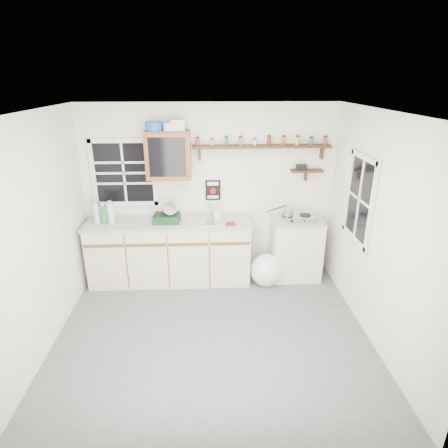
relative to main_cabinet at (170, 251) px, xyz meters
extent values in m
cube|color=#4D4D4F|center=(0.58, -1.30, -0.47)|extent=(3.60, 3.20, 0.02)
cube|color=silver|center=(0.58, -1.30, 2.05)|extent=(3.60, 3.20, 0.02)
cube|color=beige|center=(-1.23, -1.30, 0.79)|extent=(0.02, 3.20, 2.50)
cube|color=beige|center=(2.40, -1.30, 0.79)|extent=(0.02, 3.20, 2.50)
cube|color=beige|center=(0.58, 0.31, 0.79)|extent=(3.60, 0.02, 2.50)
cube|color=beige|center=(0.58, -2.91, 0.79)|extent=(3.60, 0.02, 2.50)
cube|color=beige|center=(0.00, 0.00, -0.02)|extent=(2.27, 0.60, 0.88)
cube|color=#9B9EA2|center=(0.00, 0.00, 0.44)|extent=(2.31, 0.62, 0.04)
cube|color=brown|center=(-0.85, -0.31, 0.24)|extent=(0.53, 0.02, 0.03)
cube|color=brown|center=(-0.28, -0.31, 0.24)|extent=(0.53, 0.02, 0.03)
cube|color=brown|center=(0.28, -0.31, 0.24)|extent=(0.53, 0.02, 0.03)
cube|color=brown|center=(0.85, -0.31, 0.24)|extent=(0.53, 0.02, 0.03)
cube|color=beige|center=(1.83, 0.03, -0.02)|extent=(0.70, 0.55, 0.88)
cube|color=#9B9EA2|center=(1.83, 0.03, 0.43)|extent=(0.73, 0.57, 0.03)
cube|color=#B0AFB4|center=(0.53, 0.00, 0.46)|extent=(0.52, 0.44, 0.03)
cylinder|color=#B0AFB4|center=(0.58, 0.16, 0.60)|extent=(0.02, 0.02, 0.28)
cylinder|color=#B0AFB4|center=(0.58, 0.10, 0.73)|extent=(0.02, 0.14, 0.02)
cube|color=brown|center=(0.03, 0.15, 1.36)|extent=(0.60, 0.30, 0.65)
cube|color=black|center=(0.03, -0.01, 1.36)|extent=(0.48, 0.02, 0.52)
cylinder|color=#1849A1|center=(-0.13, 0.15, 1.74)|extent=(0.24, 0.24, 0.11)
cube|color=silver|center=(0.18, 0.15, 1.76)|extent=(0.18, 0.15, 0.14)
cylinder|color=silver|center=(0.05, 0.10, 1.74)|extent=(0.12, 0.12, 0.10)
cube|color=black|center=(1.31, 0.21, 1.46)|extent=(1.91, 0.18, 0.04)
cube|color=black|center=(0.45, 0.25, 1.36)|extent=(0.03, 0.10, 0.18)
cube|color=black|center=(2.17, 0.25, 1.36)|extent=(0.03, 0.10, 0.18)
cylinder|color=red|center=(0.43, 0.21, 1.53)|extent=(0.05, 0.05, 0.10)
cylinder|color=black|center=(0.43, 0.21, 1.59)|extent=(0.05, 0.05, 0.02)
cylinder|color=gold|center=(0.63, 0.21, 1.52)|extent=(0.04, 0.04, 0.08)
cylinder|color=black|center=(0.63, 0.21, 1.56)|extent=(0.04, 0.04, 0.02)
cylinder|color=#267226|center=(0.82, 0.21, 1.53)|extent=(0.05, 0.05, 0.11)
cylinder|color=black|center=(0.82, 0.21, 1.60)|extent=(0.04, 0.04, 0.02)
cylinder|color=#99591E|center=(1.02, 0.21, 1.53)|extent=(0.06, 0.06, 0.10)
cylinder|color=black|center=(1.02, 0.21, 1.59)|extent=(0.05, 0.05, 0.02)
cylinder|color=silver|center=(1.21, 0.21, 1.51)|extent=(0.05, 0.05, 0.07)
cylinder|color=black|center=(1.21, 0.21, 1.56)|extent=(0.04, 0.04, 0.02)
cylinder|color=#4C2614|center=(1.41, 0.21, 1.53)|extent=(0.06, 0.06, 0.12)
cylinder|color=black|center=(1.41, 0.21, 1.60)|extent=(0.05, 0.05, 0.02)
cylinder|color=#B24C19|center=(1.60, 0.21, 1.53)|extent=(0.05, 0.05, 0.11)
cylinder|color=black|center=(1.60, 0.21, 1.60)|extent=(0.05, 0.05, 0.02)
cylinder|color=gold|center=(1.80, 0.21, 1.53)|extent=(0.06, 0.06, 0.11)
cylinder|color=black|center=(1.80, 0.21, 1.59)|extent=(0.05, 0.05, 0.02)
cylinder|color=#334C8C|center=(1.99, 0.21, 1.52)|extent=(0.06, 0.06, 0.09)
cylinder|color=black|center=(1.99, 0.21, 1.58)|extent=(0.05, 0.05, 0.02)
cylinder|color=maroon|center=(2.19, 0.21, 1.53)|extent=(0.06, 0.06, 0.10)
cylinder|color=black|center=(2.19, 0.21, 1.59)|extent=(0.05, 0.05, 0.02)
cube|color=black|center=(1.96, 0.22, 1.11)|extent=(0.45, 0.15, 0.03)
cube|color=black|center=(1.96, 0.26, 1.03)|extent=(0.03, 0.08, 0.14)
cube|color=black|center=(1.88, 0.22, 1.16)|extent=(0.14, 0.10, 0.07)
cube|color=black|center=(0.63, 0.29, 0.82)|extent=(0.22, 0.01, 0.30)
cube|color=white|center=(0.63, 0.28, 0.92)|extent=(0.16, 0.00, 0.05)
cylinder|color=#A50C0C|center=(0.63, 0.28, 0.81)|extent=(0.09, 0.01, 0.09)
cube|color=white|center=(0.63, 0.28, 0.72)|extent=(0.16, 0.00, 0.04)
cube|color=black|center=(-0.62, 0.29, 1.09)|extent=(0.85, 0.02, 0.90)
cube|color=silver|center=(-0.62, 0.29, 1.09)|extent=(0.93, 0.03, 0.98)
cube|color=black|center=(2.37, -0.75, 0.99)|extent=(0.02, 0.70, 1.00)
cube|color=silver|center=(2.37, -0.75, 0.99)|extent=(0.03, 0.78, 1.08)
cylinder|color=silver|center=(-0.97, -0.03, 0.60)|extent=(0.08, 0.08, 0.28)
cylinder|color=silver|center=(-0.97, -0.03, 0.75)|extent=(0.04, 0.04, 0.03)
cylinder|color=#267340|center=(-0.88, -0.04, 0.59)|extent=(0.09, 0.09, 0.27)
cylinder|color=silver|center=(-0.88, -0.04, 0.74)|extent=(0.05, 0.05, 0.03)
cylinder|color=silver|center=(-0.78, -0.02, 0.60)|extent=(0.09, 0.09, 0.29)
cylinder|color=silver|center=(-0.78, -0.02, 0.76)|extent=(0.05, 0.05, 0.03)
cube|color=black|center=(-0.02, -0.02, 0.51)|extent=(0.38, 0.29, 0.11)
cylinder|color=#B0AFB4|center=(0.03, -0.02, 0.62)|extent=(0.25, 0.27, 0.22)
imported|color=silver|center=(0.68, 0.06, 0.56)|extent=(0.11, 0.11, 0.21)
cube|color=maroon|center=(0.87, -0.16, 0.47)|extent=(0.15, 0.13, 0.02)
cube|color=#B0AFB4|center=(1.81, 0.01, 0.48)|extent=(0.54, 0.33, 0.06)
cylinder|color=black|center=(1.68, 0.01, 0.52)|extent=(0.16, 0.16, 0.01)
cylinder|color=black|center=(1.94, 0.01, 0.52)|extent=(0.16, 0.16, 0.01)
cylinder|color=#B0AFB4|center=(1.68, 0.01, 0.56)|extent=(0.15, 0.15, 0.09)
cylinder|color=black|center=(1.54, 0.08, 0.60)|extent=(0.27, 0.14, 0.15)
ellipsoid|color=white|center=(1.38, -0.19, -0.25)|extent=(0.44, 0.40, 0.47)
cone|color=white|center=(1.40, -0.19, -0.04)|extent=(0.13, 0.13, 0.13)
camera|label=1|loc=(0.56, -4.92, 2.35)|focal=30.00mm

